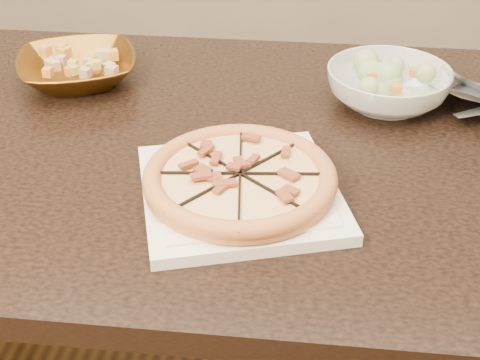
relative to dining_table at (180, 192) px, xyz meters
The scene contains 7 objects.
dining_table is the anchor object (origin of this frame).
plate 0.23m from the dining_table, 51.85° to the right, with size 0.34×0.34×0.02m.
pizza 0.25m from the dining_table, 51.85° to the right, with size 0.27×0.27×0.03m.
bronze_bowl 0.31m from the dining_table, 142.05° to the left, with size 0.22×0.22×0.05m, color brown.
mixed_dish 0.33m from the dining_table, 142.18° to the left, with size 0.11×0.11×0.03m.
salad_bowl 0.40m from the dining_table, 24.81° to the left, with size 0.21×0.21×0.07m, color silver.
salad 0.42m from the dining_table, 24.93° to the left, with size 0.10×0.11×0.04m.
Camera 1 is at (0.16, -0.97, 1.30)m, focal length 50.00 mm.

